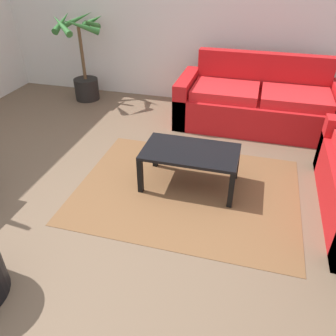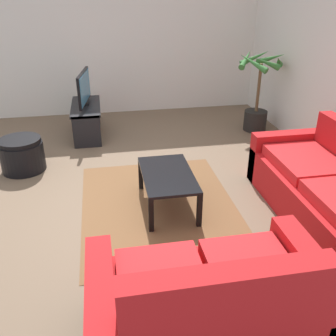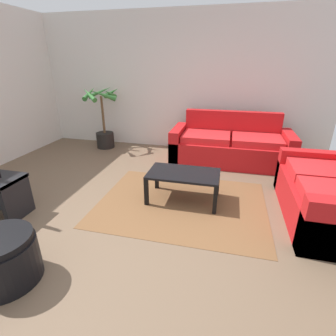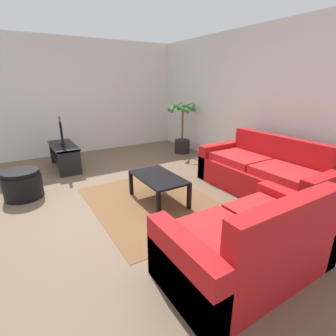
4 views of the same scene
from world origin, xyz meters
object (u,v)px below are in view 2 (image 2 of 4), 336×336
object	(u,v)px
coffee_table	(168,178)
tv_stand	(87,116)
tv	(84,88)
couch_loveseat	(209,305)
couch_main	(332,195)
ottoman	(22,155)
potted_palm	(258,98)

from	to	relation	value
coffee_table	tv_stand	bearing A→B (deg)	-159.33
tv	coffee_table	xyz separation A→B (m)	(2.36, 0.89, -0.43)
couch_loveseat	tv	bearing A→B (deg)	-168.24
couch_main	tv	bearing A→B (deg)	-139.65
tv	coffee_table	distance (m)	2.56
couch_main	coffee_table	bearing A→B (deg)	-109.87
tv	coffee_table	size ratio (longest dim) A/B	0.91
couch_main	ottoman	size ratio (longest dim) A/B	3.79
couch_main	coffee_table	distance (m)	1.72
ottoman	potted_palm	bearing A→B (deg)	103.52
tv_stand	ottoman	size ratio (longest dim) A/B	1.95
tv_stand	potted_palm	size ratio (longest dim) A/B	0.85
couch_main	potted_palm	size ratio (longest dim) A/B	1.65
tv	couch_main	bearing A→B (deg)	40.35
tv_stand	tv	xyz separation A→B (m)	(0.00, 0.00, 0.45)
couch_main	ottoman	world-z (taller)	couch_main
couch_loveseat	potted_palm	size ratio (longest dim) A/B	1.24
couch_main	couch_loveseat	xyz separation A→B (m)	(1.18, -1.65, -0.00)
coffee_table	ottoman	distance (m)	2.13
potted_palm	couch_loveseat	bearing A→B (deg)	-26.37
couch_loveseat	ottoman	size ratio (longest dim) A/B	2.86
potted_palm	ottoman	size ratio (longest dim) A/B	2.30
tv_stand	potted_palm	bearing A→B (deg)	84.54
tv_stand	ottoman	distance (m)	1.41
tv_stand	couch_main	bearing A→B (deg)	40.38
tv_stand	tv	size ratio (longest dim) A/B	1.29
tv_stand	coffee_table	size ratio (longest dim) A/B	1.17
couch_loveseat	tv	distance (m)	4.24
tv_stand	couch_loveseat	bearing A→B (deg)	11.80
coffee_table	potted_palm	distance (m)	2.83
potted_palm	coffee_table	bearing A→B (deg)	-41.89
tv_stand	potted_palm	distance (m)	2.80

